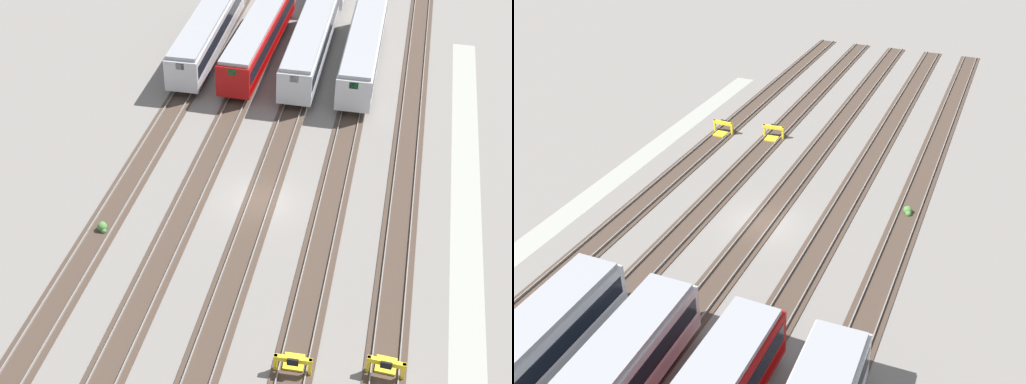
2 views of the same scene
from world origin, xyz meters
The scene contains 10 objects.
ground_plane centered at (0.00, 0.00, 0.00)m, with size 400.00×400.00×0.00m, color gray.
service_walkway centered at (0.00, -13.61, 0.00)m, with size 54.00×2.00×0.01m, color #9E9E93.
rail_track_nearest centered at (0.00, -9.38, 0.04)m, with size 90.00×2.23×0.21m.
rail_track_near_inner centered at (0.00, -4.69, 0.04)m, with size 90.00×2.24×0.21m.
rail_track_middle centered at (0.00, 0.00, 0.04)m, with size 90.00×2.24×0.21m.
rail_track_far_inner centered at (0.00, 4.69, 0.04)m, with size 90.00×2.23×0.21m.
rail_track_farthest centered at (0.00, 9.38, 0.04)m, with size 90.00×2.23×0.21m.
bumper_stop_nearest_track centered at (-12.46, -9.40, 0.51)m, with size 1.38×2.01×1.22m.
bumper_stop_near_inner_track centered at (-13.32, -4.68, 0.51)m, with size 1.38×2.01×1.22m.
weed_clump centered at (-5.16, 9.29, 0.24)m, with size 0.92×0.70×0.64m.
Camera 2 is at (32.79, 14.12, 23.41)m, focal length 42.00 mm.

